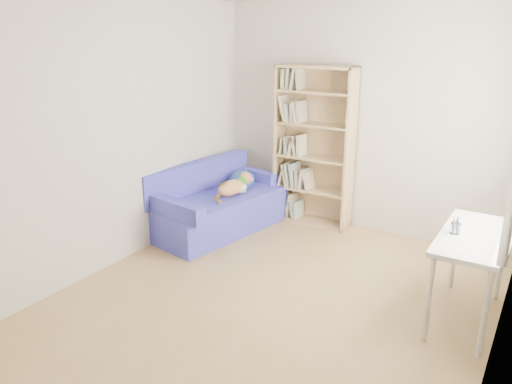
% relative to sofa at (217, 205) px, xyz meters
% --- Properties ---
extents(ground, '(4.00, 4.00, 0.00)m').
position_rel_sofa_xyz_m(ground, '(1.38, -1.03, -0.30)').
color(ground, olive).
rests_on(ground, ground).
extents(room_shell, '(3.54, 4.04, 2.62)m').
position_rel_sofa_xyz_m(room_shell, '(1.48, -0.99, 1.33)').
color(room_shell, silver).
rests_on(room_shell, ground).
extents(sofa, '(1.04, 1.75, 0.80)m').
position_rel_sofa_xyz_m(sofa, '(0.00, 0.00, 0.00)').
color(sofa, navy).
rests_on(sofa, ground).
extents(bookshelf, '(0.95, 0.29, 1.89)m').
position_rel_sofa_xyz_m(bookshelf, '(0.85, 0.81, 0.57)').
color(bookshelf, tan).
rests_on(bookshelf, ground).
extents(desk, '(0.49, 1.07, 0.75)m').
position_rel_sofa_xyz_m(desk, '(2.87, -0.50, 0.36)').
color(desk, silver).
rests_on(desk, ground).
extents(pen_cup, '(0.08, 0.08, 0.15)m').
position_rel_sofa_xyz_m(pen_cup, '(2.73, -0.56, 0.50)').
color(pen_cup, white).
rests_on(pen_cup, desk).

